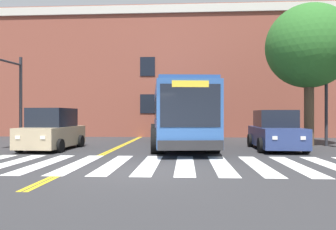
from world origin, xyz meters
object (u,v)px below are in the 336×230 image
city_bus (179,114)px  car_navy_far_lane (275,132)px  street_tree_curbside_large (309,47)px  traffic_light_far_corner (4,84)px  car_tan_near_lane (52,131)px  traffic_light_near_corner (336,78)px

city_bus → car_navy_far_lane: size_ratio=2.48×
city_bus → street_tree_curbside_large: street_tree_curbside_large is taller
city_bus → traffic_light_far_corner: (-8.60, -1.49, 1.50)m
car_tan_near_lane → street_tree_curbside_large: bearing=12.1°
car_navy_far_lane → traffic_light_far_corner: 13.41m
street_tree_curbside_large → traffic_light_near_corner: bearing=-53.8°
traffic_light_far_corner → street_tree_curbside_large: 15.84m
car_tan_near_lane → street_tree_curbside_large: (12.87, 2.75, 4.38)m
car_navy_far_lane → traffic_light_near_corner: traffic_light_near_corner is taller
car_tan_near_lane → car_navy_far_lane: (10.53, 0.52, -0.05)m
city_bus → car_navy_far_lane: (4.60, -1.53, -0.84)m
traffic_light_near_corner → traffic_light_far_corner: traffic_light_near_corner is taller
city_bus → traffic_light_far_corner: 8.86m
car_navy_far_lane → street_tree_curbside_large: (2.34, 2.23, 4.43)m
city_bus → car_navy_far_lane: bearing=-18.4°
car_tan_near_lane → traffic_light_near_corner: size_ratio=0.79×
car_navy_far_lane → traffic_light_far_corner: traffic_light_far_corner is taller
traffic_light_near_corner → street_tree_curbside_large: street_tree_curbside_large is taller
street_tree_curbside_large → traffic_light_far_corner: bearing=-172.0°
car_navy_far_lane → traffic_light_near_corner: size_ratio=0.84×
car_tan_near_lane → traffic_light_far_corner: bearing=168.3°
city_bus → car_tan_near_lane: size_ratio=2.63×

